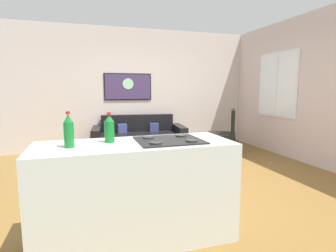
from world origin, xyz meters
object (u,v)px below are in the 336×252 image
couch (139,140)px  soda_bottle_2 (109,129)px  armchair (225,132)px  wall_painting (128,87)px  coffee_table (155,145)px  soda_bottle (69,131)px

couch → soda_bottle_2: soda_bottle_2 is taller
armchair → wall_painting: (-1.98, 1.08, 1.01)m
coffee_table → armchair: size_ratio=1.08×
coffee_table → wall_painting: (-0.19, 1.70, 1.05)m
soda_bottle → soda_bottle_2: soda_bottle is taller
armchair → soda_bottle: bearing=-136.9°
armchair → soda_bottle_2: size_ratio=3.46×
soda_bottle → soda_bottle_2: bearing=20.1°
couch → soda_bottle_2: 3.58m
couch → soda_bottle_2: (-0.94, -3.37, 0.78)m
soda_bottle → wall_painting: size_ratio=0.27×
armchair → soda_bottle: size_ratio=3.15×
couch → wall_painting: wall_painting is taller
couch → armchair: bearing=-17.5°
coffee_table → armchair: 1.90m
armchair → couch: bearing=162.5°
couch → soda_bottle: size_ratio=6.91×
coffee_table → soda_bottle_2: bearing=-114.4°
couch → wall_painting: (-0.14, 0.51, 1.18)m
soda_bottle_2 → wall_painting: size_ratio=0.25×
coffee_table → soda_bottle: soda_bottle is taller
wall_painting → soda_bottle: bearing=-105.9°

